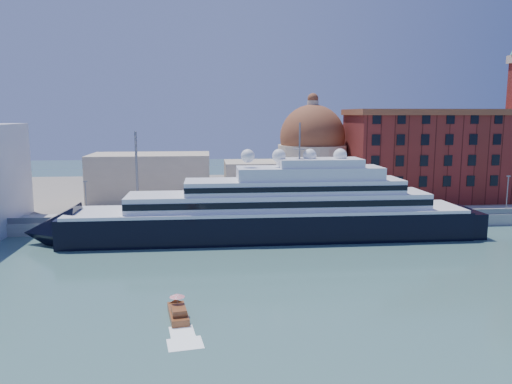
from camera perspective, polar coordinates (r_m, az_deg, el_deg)
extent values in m
plane|color=#396360|center=(75.23, -1.14, -9.69)|extent=(400.00, 400.00, 0.00)
cube|color=gray|center=(107.67, -2.56, -3.31)|extent=(180.00, 10.00, 2.50)
cube|color=slate|center=(148.00, -3.41, -0.07)|extent=(260.00, 72.00, 2.00)
cube|color=slate|center=(102.89, -2.43, -2.83)|extent=(180.00, 0.10, 1.20)
cube|color=black|center=(97.29, 1.41, -4.06)|extent=(77.68, 11.95, 6.47)
cone|color=black|center=(100.90, -22.34, -4.26)|extent=(9.96, 11.95, 11.95)
cube|color=black|center=(109.03, 22.16, -3.42)|extent=(5.98, 10.96, 5.98)
cube|color=white|center=(96.57, 1.42, -2.04)|extent=(75.69, 12.15, 0.60)
cube|color=white|center=(96.51, 2.60, -0.97)|extent=(57.76, 9.96, 2.99)
cube|color=black|center=(91.66, 3.04, -1.50)|extent=(57.76, 0.15, 1.20)
cube|color=white|center=(96.54, 4.37, 0.69)|extent=(41.83, 8.96, 2.59)
cube|color=white|center=(96.78, 6.13, 2.17)|extent=(27.89, 7.97, 2.39)
cube|color=white|center=(97.00, 7.30, 3.35)|extent=(15.94, 6.97, 1.59)
cylinder|color=slate|center=(95.88, 5.02, 5.83)|extent=(0.30, 0.30, 6.97)
sphere|color=white|center=(94.74, -0.95, 4.14)|extent=(2.59, 2.59, 2.59)
sphere|color=white|center=(95.41, 2.63, 4.16)|extent=(2.59, 2.59, 2.59)
sphere|color=white|center=(96.45, 6.16, 4.17)|extent=(2.59, 2.59, 2.59)
sphere|color=white|center=(97.84, 9.60, 4.16)|extent=(2.59, 2.59, 2.59)
cube|color=brown|center=(61.82, -8.90, -13.67)|extent=(2.99, 6.40, 1.03)
cube|color=brown|center=(60.55, -8.82, -13.27)|extent=(2.02, 2.79, 0.82)
cylinder|color=slate|center=(61.82, -8.98, -12.39)|extent=(0.06, 0.06, 1.64)
cone|color=red|center=(61.49, -9.00, -11.59)|extent=(1.85, 1.85, 0.41)
cube|color=maroon|center=(136.32, 19.40, 3.76)|extent=(42.00, 18.00, 22.00)
cube|color=brown|center=(135.88, 19.65, 8.59)|extent=(43.00, 19.00, 1.50)
cylinder|color=beige|center=(132.85, 6.38, 2.35)|extent=(18.00, 18.00, 14.00)
sphere|color=brown|center=(132.14, 6.45, 6.23)|extent=(17.00, 17.00, 17.00)
cylinder|color=beige|center=(132.02, 6.51, 9.70)|extent=(3.00, 3.00, 3.00)
cube|color=beige|center=(128.94, 0.45, 1.31)|extent=(18.00, 14.00, 10.00)
cube|color=beige|center=(130.89, -11.93, 1.67)|extent=(30.00, 16.00, 12.00)
cylinder|color=slate|center=(106.44, -18.84, -1.05)|extent=(0.24, 0.24, 8.00)
cube|color=slate|center=(105.85, -18.95, 1.14)|extent=(0.80, 0.30, 0.25)
cylinder|color=slate|center=(103.73, -2.49, -0.83)|extent=(0.24, 0.24, 8.00)
cube|color=slate|center=(103.12, -2.51, 1.42)|extent=(0.80, 0.30, 0.25)
cylinder|color=slate|center=(109.50, 13.39, -0.55)|extent=(0.24, 0.24, 8.00)
cube|color=slate|center=(108.93, 13.46, 1.58)|extent=(0.80, 0.30, 0.25)
cylinder|color=slate|center=(122.56, 26.77, -0.28)|extent=(0.24, 0.24, 8.00)
cube|color=slate|center=(122.05, 26.90, 1.63)|extent=(0.80, 0.30, 0.25)
cylinder|color=slate|center=(105.85, -13.45, 1.87)|extent=(0.50, 0.50, 18.00)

